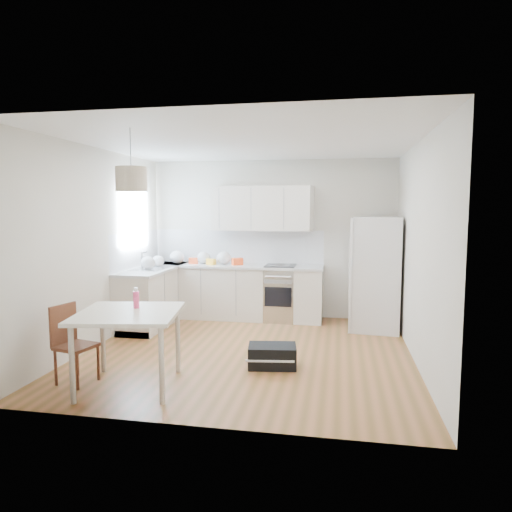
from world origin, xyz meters
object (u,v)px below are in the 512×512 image
Objects in this scene: dining_table at (129,320)px; dining_chair at (76,344)px; refrigerator at (377,273)px; gym_bag at (272,356)px.

dining_chair reaches higher than dining_table.
refrigerator reaches higher than dining_chair.
dining_chair is (-0.61, -0.01, -0.29)m from dining_table.
refrigerator is 2.54m from gym_bag.
dining_table is 2.10× the size of gym_bag.
refrigerator is 1.48× the size of dining_table.
refrigerator is at bearing 48.53° from gym_bag.
dining_table reaches higher than gym_bag.
dining_chair is at bearing -133.97° from refrigerator.
refrigerator is 3.11× the size of gym_bag.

